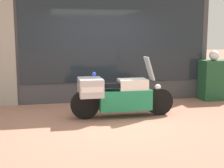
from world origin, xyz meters
TOP-DOWN VIEW (x-y plane):
  - ground_plane at (0.00, 0.00)m, footprint 60.00×60.00m
  - shop_building at (-0.41, 2.00)m, footprint 6.13×0.55m
  - window_display at (0.37, 2.03)m, footprint 4.79×0.30m
  - paramedic_motorcycle at (0.08, 0.15)m, footprint 2.31×0.70m
  - utility_cabinet at (3.23, 1.50)m, footprint 0.86×0.53m
  - white_helmet at (3.11, 1.46)m, footprint 0.28×0.28m

SIDE VIEW (x-z plane):
  - ground_plane at x=0.00m, z-range 0.00..0.00m
  - window_display at x=0.37m, z-range -0.53..1.49m
  - paramedic_motorcycle at x=0.08m, z-range -0.15..1.18m
  - utility_cabinet at x=3.23m, z-range 0.00..1.11m
  - white_helmet at x=3.11m, z-range 1.11..1.39m
  - shop_building at x=-0.41m, z-range 0.01..4.12m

